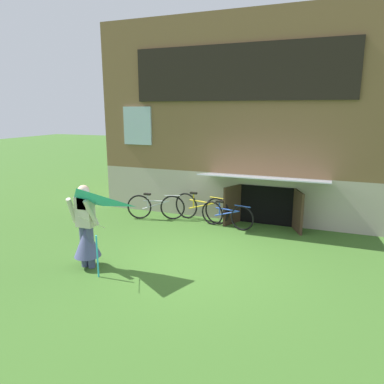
# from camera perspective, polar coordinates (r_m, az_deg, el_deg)

# --- Properties ---
(ground_plane) EXTENTS (60.00, 60.00, 0.00)m
(ground_plane) POSITION_cam_1_polar(r_m,az_deg,el_deg) (7.51, 0.84, -10.94)
(ground_plane) COLOR #386023
(log_house) EXTENTS (8.26, 6.19, 5.49)m
(log_house) POSITION_cam_1_polar(r_m,az_deg,el_deg) (12.21, 10.19, 11.39)
(log_house) COLOR #ADA393
(log_house) RESTS_ON ground_plane
(person) EXTENTS (0.61, 0.53, 1.66)m
(person) POSITION_cam_1_polar(r_m,az_deg,el_deg) (7.31, -16.42, -6.30)
(person) COLOR #474C75
(person) RESTS_ON ground_plane
(kite) EXTENTS (1.01, 1.16, 1.57)m
(kite) POSITION_cam_1_polar(r_m,az_deg,el_deg) (6.45, -17.59, -3.37)
(kite) COLOR #2DB2CC
(kite) RESTS_ON ground_plane
(bicycle_blue) EXTENTS (1.51, 0.34, 0.70)m
(bicycle_blue) POSITION_cam_1_polar(r_m,az_deg,el_deg) (9.49, 5.52, -3.64)
(bicycle_blue) COLOR black
(bicycle_blue) RESTS_ON ground_plane
(bicycle_yellow) EXTENTS (1.71, 0.43, 0.79)m
(bicycle_yellow) POSITION_cam_1_polar(r_m,az_deg,el_deg) (9.96, 1.45, -2.51)
(bicycle_yellow) COLOR black
(bicycle_yellow) RESTS_ON ground_plane
(bicycle_silver) EXTENTS (1.58, 0.53, 0.75)m
(bicycle_silver) POSITION_cam_1_polar(r_m,az_deg,el_deg) (10.20, -5.76, -2.32)
(bicycle_silver) COLOR black
(bicycle_silver) RESTS_ON ground_plane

